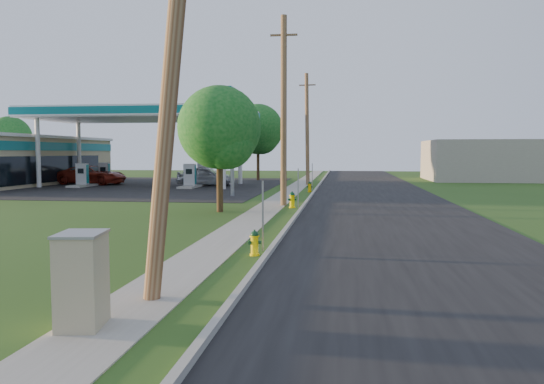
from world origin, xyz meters
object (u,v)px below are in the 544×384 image
at_px(fuel_pump_ne, 190,179).
at_px(fuel_pump_se, 203,176).
at_px(hydrant_near, 255,243).
at_px(hydrant_mid, 292,200).
at_px(fuel_pump_sw, 104,176).
at_px(tree_back, 11,139).
at_px(price_pylon, 232,110).
at_px(tree_verge, 221,131).
at_px(car_red, 93,175).
at_px(fuel_pump_nw, 82,178).
at_px(utility_pole_far, 307,129).
at_px(utility_pole_near, 173,42).
at_px(hydrant_far, 310,187).
at_px(utility_pole_mid, 284,111).
at_px(tree_lot, 259,131).
at_px(utility_cabinet, 82,280).
at_px(car_silver, 206,176).

xyz_separation_m(fuel_pump_ne, fuel_pump_se, (0.00, 4.00, 0.00)).
relative_size(hydrant_near, hydrant_mid, 0.84).
xyz_separation_m(fuel_pump_sw, tree_back, (-12.74, 5.77, 3.45)).
xyz_separation_m(price_pylon, tree_verge, (1.34, -8.79, -1.63)).
xyz_separation_m(fuel_pump_se, price_pylon, (5.00, -11.50, 4.71)).
xyz_separation_m(tree_verge, car_red, (-16.00, 19.39, -2.98)).
relative_size(fuel_pump_nw, hydrant_mid, 3.81).
bearing_deg(fuel_pump_se, hydrant_near, -72.46).
xyz_separation_m(utility_pole_far, fuel_pump_ne, (-8.90, -5.00, -4.08)).
xyz_separation_m(utility_pole_far, fuel_pump_se, (-8.90, -1.00, -4.08)).
distance_m(tree_verge, tree_back, 38.32).
bearing_deg(utility_pole_near, fuel_pump_sw, 117.09).
bearing_deg(hydrant_far, utility_pole_near, -91.57).
distance_m(utility_pole_mid, tree_verge, 4.32).
height_order(fuel_pump_sw, tree_lot, tree_lot).
bearing_deg(fuel_pump_se, tree_verge, -72.64).
bearing_deg(tree_lot, hydrant_mid, -77.31).
bearing_deg(tree_lot, utility_pole_mid, -78.03).
height_order(price_pylon, car_red, price_pylon).
bearing_deg(tree_back, utility_pole_near, -53.07).
bearing_deg(utility_cabinet, fuel_pump_sw, 114.72).
relative_size(utility_pole_mid, hydrant_mid, 11.68).
relative_size(fuel_pump_sw, fuel_pump_se, 1.00).
height_order(fuel_pump_se, hydrant_mid, fuel_pump_se).
bearing_deg(tree_lot, utility_pole_far, -52.80).
bearing_deg(fuel_pump_se, utility_cabinet, -77.85).
distance_m(fuel_pump_ne, fuel_pump_sw, 9.85).
bearing_deg(fuel_pump_nw, utility_pole_mid, -35.99).
height_order(tree_verge, hydrant_mid, tree_verge).
xyz_separation_m(fuel_pump_se, hydrant_near, (9.62, -30.45, -0.38)).
bearing_deg(tree_lot, price_pylon, -85.90).
distance_m(fuel_pump_ne, price_pylon, 10.17).
height_order(hydrant_far, car_red, car_red).
xyz_separation_m(utility_pole_mid, utility_cabinet, (-1.00, -19.71, -4.18)).
bearing_deg(tree_verge, utility_pole_near, -80.14).
bearing_deg(hydrant_mid, hydrant_far, 88.87).
xyz_separation_m(fuel_pump_nw, utility_cabinet, (16.90, -32.70, 0.05)).
height_order(utility_pole_mid, tree_back, utility_pole_mid).
relative_size(fuel_pump_ne, tree_lot, 0.42).
bearing_deg(utility_pole_mid, utility_pole_far, 90.00).
relative_size(price_pylon, tree_verge, 1.16).
relative_size(utility_pole_mid, tree_lot, 1.29).
bearing_deg(car_silver, hydrant_mid, -149.20).
bearing_deg(utility_cabinet, car_red, 116.12).
height_order(utility_pole_near, fuel_pump_ne, utility_pole_near).
height_order(tree_lot, hydrant_near, tree_lot).
relative_size(utility_pole_near, fuel_pump_ne, 2.96).
bearing_deg(hydrant_mid, tree_back, 142.72).
relative_size(utility_pole_near, hydrant_far, 12.40).
relative_size(fuel_pump_se, car_red, 0.54).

